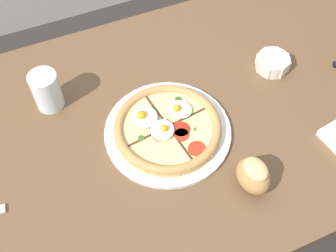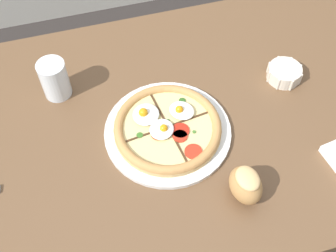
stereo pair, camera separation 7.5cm
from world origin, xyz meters
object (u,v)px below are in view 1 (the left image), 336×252
Objects in this scene: bread_piece_mid at (253,175)px; ramekin_bowl at (273,63)px; pizza at (168,128)px; dining_table at (163,144)px; water_glass at (47,92)px.

ramekin_bowl is at bearing 51.28° from bread_piece_mid.
bread_piece_mid is (0.12, -0.21, 0.02)m from pizza.
dining_table is 0.33m from water_glass.
water_glass is (-0.60, 0.12, 0.03)m from ramekin_bowl.
dining_table is at bearing 116.41° from bread_piece_mid.
ramekin_bowl is at bearing 13.84° from pizza.
dining_table is 15.31× the size of bread_piece_mid.
ramekin_bowl is 1.00× the size of bread_piece_mid.
water_glass reaches higher than pizza.
dining_table is 4.68× the size of pizza.
bread_piece_mid reaches higher than pizza.
pizza is at bearing 119.74° from bread_piece_mid.
water_glass reaches higher than bread_piece_mid.
water_glass is (-0.24, 0.17, 0.14)m from dining_table.
dining_table is 0.38m from ramekin_bowl.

